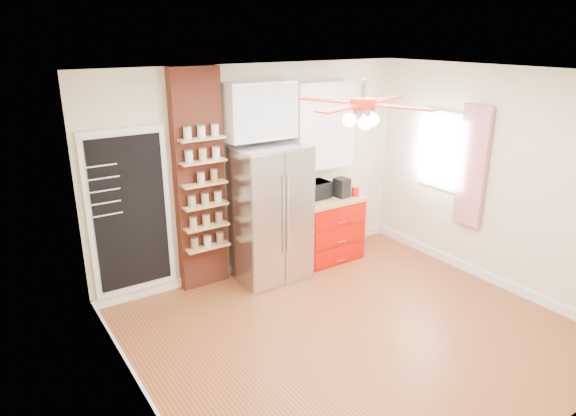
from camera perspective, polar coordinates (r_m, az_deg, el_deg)
floor at (r=5.73m, az=7.15°, el=-13.44°), size 4.50×4.50×0.00m
ceiling at (r=4.86m, az=8.48°, el=14.56°), size 4.50×4.50×0.00m
wall_back at (r=6.70m, az=-3.44°, el=4.19°), size 4.50×0.02×2.70m
wall_front at (r=3.98m, az=27.01°, el=-8.66°), size 4.50×0.02×2.70m
wall_left at (r=4.13m, az=-16.85°, el=-6.34°), size 0.02×4.00×2.70m
wall_right at (r=6.77m, az=22.38°, el=2.92°), size 0.02×4.00×2.70m
chalkboard at (r=6.12m, az=-17.15°, el=-0.56°), size 0.95×0.05×1.95m
brick_pillar at (r=6.27m, az=-9.83°, el=2.89°), size 0.60×0.16×2.70m
fridge at (r=6.51m, az=-2.12°, el=-0.61°), size 0.90×0.70×1.75m
upper_glass_cabinet at (r=6.37m, az=-3.18°, el=10.76°), size 0.90×0.35×0.70m
red_cabinet at (r=7.22m, az=4.32°, el=-2.25°), size 0.94×0.64×0.90m
upper_shelf_unit at (r=6.96m, az=3.76°, el=9.16°), size 0.90×0.30×1.15m
window at (r=7.24m, az=16.69°, el=6.16°), size 0.04×0.75×1.05m
curtain at (r=6.89m, az=19.79°, el=4.35°), size 0.06×0.40×1.55m
ceiling_fan at (r=4.89m, az=8.32°, el=11.33°), size 1.40×1.40×0.44m
toaster_oven at (r=6.99m, az=2.89°, el=1.99°), size 0.44×0.31×0.23m
coffee_maker at (r=7.09m, az=5.99°, el=2.26°), size 0.19×0.20×0.26m
canister_left at (r=7.16m, az=7.50°, el=1.83°), size 0.11×0.11×0.13m
canister_right at (r=7.26m, az=6.50°, el=2.21°), size 0.13×0.13×0.15m
pantry_jar_oats at (r=6.09m, az=-9.65°, el=3.26°), size 0.09×0.09×0.13m
pantry_jar_beans at (r=6.15m, az=-8.23°, el=3.55°), size 0.11×0.11×0.14m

